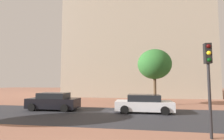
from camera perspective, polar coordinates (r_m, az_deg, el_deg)
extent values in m
plane|color=#93604C|center=(13.97, 1.34, -14.30)|extent=(120.00, 120.00, 0.00)
cube|color=#2D2D33|center=(12.18, 0.21, -15.74)|extent=(120.00, 6.89, 0.00)
cube|color=#B2A893|center=(33.61, 8.20, 8.45)|extent=(24.49, 15.45, 19.79)
cube|color=#B2A893|center=(36.33, 8.61, 21.14)|extent=(4.14, 4.14, 36.15)
cylinder|color=#B2A893|center=(30.04, -13.46, 12.87)|extent=(2.80, 2.80, 22.58)
cylinder|color=#B2A893|center=(29.90, 29.73, 13.26)|extent=(2.80, 2.80, 22.40)
cube|color=black|center=(15.27, -20.03, -10.94)|extent=(4.37, 1.81, 0.84)
cube|color=black|center=(15.21, -19.96, -8.49)|extent=(2.45, 1.59, 0.47)
cylinder|color=black|center=(15.51, -13.62, -12.00)|extent=(0.64, 0.22, 0.64)
cylinder|color=black|center=(13.86, -16.53, -12.85)|extent=(0.64, 0.22, 0.64)
cylinder|color=black|center=(16.79, -22.95, -11.19)|extent=(0.64, 0.22, 0.64)
cylinder|color=black|center=(15.29, -26.58, -11.77)|extent=(0.64, 0.22, 0.64)
cube|color=silver|center=(13.48, 11.20, -12.27)|extent=(4.50, 1.82, 0.72)
cube|color=black|center=(13.40, 11.16, -9.64)|extent=(2.52, 1.61, 0.52)
cylinder|color=black|center=(12.63, 4.46, -13.86)|extent=(0.64, 0.22, 0.64)
cylinder|color=black|center=(14.43, 5.00, -12.68)|extent=(0.64, 0.22, 0.64)
cylinder|color=black|center=(12.76, 18.27, -13.55)|extent=(0.64, 0.22, 0.64)
cylinder|color=black|center=(14.54, 17.04, -12.44)|extent=(0.64, 0.22, 0.64)
cylinder|color=black|center=(8.22, 31.39, -9.22)|extent=(0.12, 0.12, 3.21)
cube|color=black|center=(8.28, 30.81, 5.07)|extent=(0.28, 0.24, 0.90)
sphere|color=#390606|center=(8.21, 31.06, 7.28)|extent=(0.18, 0.18, 0.18)
sphere|color=yellow|center=(8.16, 31.15, 5.22)|extent=(0.18, 0.18, 0.18)
sphere|color=#06330C|center=(8.12, 31.24, 3.13)|extent=(0.18, 0.18, 0.18)
cylinder|color=brown|center=(17.92, 14.99, -7.26)|extent=(0.31, 0.31, 2.94)
ellipsoid|color=#2D6B2D|center=(18.01, 14.80, 2.03)|extent=(3.61, 3.61, 3.24)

